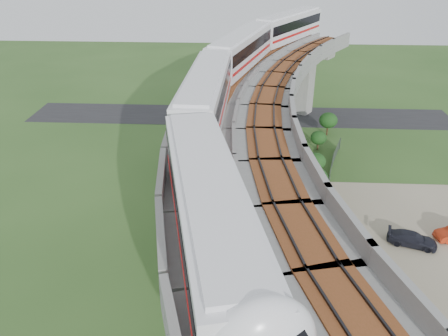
# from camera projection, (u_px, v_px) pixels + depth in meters

# --- Properties ---
(ground) EXTENTS (160.00, 160.00, 0.00)m
(ground) POSITION_uv_depth(u_px,v_px,m) (233.00, 244.00, 36.33)
(ground) COLOR #2E5020
(ground) RESTS_ON ground
(dirt_lot) EXTENTS (18.00, 26.00, 0.04)m
(dirt_lot) POSITION_uv_depth(u_px,v_px,m) (412.00, 266.00, 33.90)
(dirt_lot) COLOR gray
(dirt_lot) RESTS_ON ground
(asphalt_road) EXTENTS (60.00, 8.00, 0.03)m
(asphalt_road) POSITION_uv_depth(u_px,v_px,m) (240.00, 116.00, 62.87)
(asphalt_road) COLOR #232326
(asphalt_road) RESTS_ON ground
(viaduct) EXTENTS (19.58, 73.98, 11.40)m
(viaduct) POSITION_uv_depth(u_px,v_px,m) (286.00, 146.00, 31.95)
(viaduct) COLOR #99968E
(viaduct) RESTS_ON ground
(metro_train) EXTENTS (14.99, 60.71, 3.64)m
(metro_train) POSITION_uv_depth(u_px,v_px,m) (248.00, 72.00, 37.91)
(metro_train) COLOR white
(metro_train) RESTS_ON ground
(fence) EXTENTS (3.87, 38.73, 1.50)m
(fence) POSITION_uv_depth(u_px,v_px,m) (352.00, 241.00, 35.53)
(fence) COLOR #2D382D
(fence) RESTS_ON ground
(tree_0) EXTENTS (2.33, 2.33, 3.05)m
(tree_0) POSITION_uv_depth(u_px,v_px,m) (328.00, 120.00, 55.67)
(tree_0) COLOR #382314
(tree_0) RESTS_ON ground
(tree_1) EXTENTS (1.91, 1.91, 2.37)m
(tree_1) POSITION_uv_depth(u_px,v_px,m) (319.00, 138.00, 51.97)
(tree_1) COLOR #382314
(tree_1) RESTS_ON ground
(tree_2) EXTENTS (2.13, 2.13, 3.00)m
(tree_2) POSITION_uv_depth(u_px,v_px,m) (315.00, 162.00, 45.23)
(tree_2) COLOR #382314
(tree_2) RESTS_ON ground
(tree_3) EXTENTS (3.12, 3.12, 3.99)m
(tree_3) POSITION_uv_depth(u_px,v_px,m) (311.00, 179.00, 40.68)
(tree_3) COLOR #382314
(tree_3) RESTS_ON ground
(tree_4) EXTENTS (2.24, 2.24, 3.21)m
(tree_4) POSITION_uv_depth(u_px,v_px,m) (317.00, 202.00, 37.98)
(tree_4) COLOR #382314
(tree_4) RESTS_ON ground
(tree_5) EXTENTS (2.67, 2.67, 2.93)m
(tree_5) POSITION_uv_depth(u_px,v_px,m) (322.00, 257.00, 32.09)
(tree_5) COLOR #382314
(tree_5) RESTS_ON ground
(tree_6) EXTENTS (3.17, 3.17, 3.99)m
(tree_6) POSITION_uv_depth(u_px,v_px,m) (345.00, 304.00, 26.81)
(tree_6) COLOR #382314
(tree_6) RESTS_ON ground
(car_white) EXTENTS (1.29, 3.16, 1.07)m
(car_white) POSITION_uv_depth(u_px,v_px,m) (361.00, 321.00, 28.22)
(car_white) COLOR silver
(car_white) RESTS_ON dirt_lot
(car_dark) EXTENTS (4.22, 2.68, 1.14)m
(car_dark) POSITION_uv_depth(u_px,v_px,m) (412.00, 239.00, 35.94)
(car_dark) COLOR black
(car_dark) RESTS_ON dirt_lot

